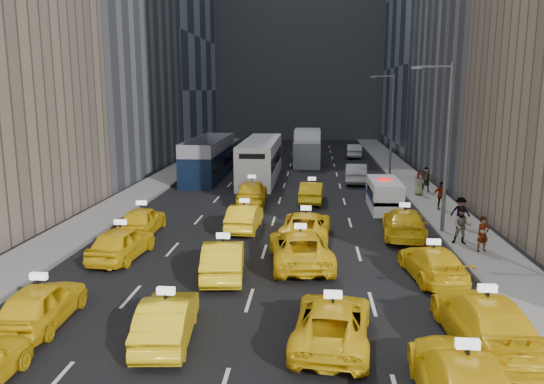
{
  "coord_description": "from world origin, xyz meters",
  "views": [
    {
      "loc": [
        2.25,
        -16.36,
        7.65
      ],
      "look_at": [
        0.01,
        12.76,
        2.0
      ],
      "focal_mm": 35.0,
      "sensor_mm": 36.0,
      "label": 1
    }
  ],
  "objects_px": {
    "pedestrian_0": "(483,234)",
    "taxi_3": "(465,383)",
    "nypd_van": "(384,195)",
    "city_bus": "(261,160)",
    "box_truck": "(307,148)",
    "double_decker": "(209,159)"
  },
  "relations": [
    {
      "from": "nypd_van",
      "to": "pedestrian_0",
      "type": "xyz_separation_m",
      "value": [
        3.37,
        -9.28,
        0.05
      ]
    },
    {
      "from": "pedestrian_0",
      "to": "taxi_3",
      "type": "bearing_deg",
      "value": -126.06
    },
    {
      "from": "box_truck",
      "to": "pedestrian_0",
      "type": "xyz_separation_m",
      "value": [
        8.59,
        -30.09,
        -0.76
      ]
    },
    {
      "from": "nypd_van",
      "to": "box_truck",
      "type": "xyz_separation_m",
      "value": [
        -5.22,
        20.81,
        0.82
      ]
    },
    {
      "from": "taxi_3",
      "to": "city_bus",
      "type": "relative_size",
      "value": 0.41
    },
    {
      "from": "taxi_3",
      "to": "nypd_van",
      "type": "height_order",
      "value": "nypd_van"
    },
    {
      "from": "city_bus",
      "to": "box_truck",
      "type": "height_order",
      "value": "box_truck"
    },
    {
      "from": "nypd_van",
      "to": "pedestrian_0",
      "type": "relative_size",
      "value": 2.94
    },
    {
      "from": "taxi_3",
      "to": "city_bus",
      "type": "distance_m",
      "value": 34.34
    },
    {
      "from": "nypd_van",
      "to": "box_truck",
      "type": "height_order",
      "value": "box_truck"
    },
    {
      "from": "double_decker",
      "to": "pedestrian_0",
      "type": "xyz_separation_m",
      "value": [
        17.08,
        -20.76,
        -0.72
      ]
    },
    {
      "from": "pedestrian_0",
      "to": "city_bus",
      "type": "bearing_deg",
      "value": 103.94
    },
    {
      "from": "nypd_van",
      "to": "pedestrian_0",
      "type": "distance_m",
      "value": 9.87
    },
    {
      "from": "taxi_3",
      "to": "pedestrian_0",
      "type": "xyz_separation_m",
      "value": [
        4.34,
        12.88,
        0.2
      ]
    },
    {
      "from": "taxi_3",
      "to": "box_truck",
      "type": "bearing_deg",
      "value": -80.93
    },
    {
      "from": "taxi_3",
      "to": "pedestrian_0",
      "type": "relative_size",
      "value": 3.24
    },
    {
      "from": "box_truck",
      "to": "pedestrian_0",
      "type": "bearing_deg",
      "value": -68.86
    },
    {
      "from": "box_truck",
      "to": "taxi_3",
      "type": "bearing_deg",
      "value": -79.15
    },
    {
      "from": "nypd_van",
      "to": "double_decker",
      "type": "xyz_separation_m",
      "value": [
        -13.71,
        11.48,
        0.77
      ]
    },
    {
      "from": "nypd_van",
      "to": "city_bus",
      "type": "distance_m",
      "value": 14.44
    },
    {
      "from": "double_decker",
      "to": "box_truck",
      "type": "distance_m",
      "value": 12.62
    },
    {
      "from": "taxi_3",
      "to": "city_bus",
      "type": "height_order",
      "value": "city_bus"
    }
  ]
}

